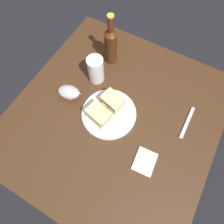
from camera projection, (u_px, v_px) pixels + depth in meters
The scene contains 15 objects.
ground_plane at pixel (114, 149), 1.59m from camera, with size 6.00×6.00×0.00m, color black.
dining_table at pixel (114, 136), 1.26m from camera, with size 1.03×0.98×0.72m, color #422816.
plate at pixel (109, 114), 0.93m from camera, with size 0.27×0.27×0.02m, color white.
sandwich_half_left at pixel (113, 101), 0.91m from camera, with size 0.10×0.12×0.06m.
sandwich_half_right at pixel (99, 114), 0.89m from camera, with size 0.10×0.12×0.06m.
potato_wedge_front at pixel (96, 113), 0.91m from camera, with size 0.04×0.02×0.02m, color #B77F33.
potato_wedge_middle at pixel (91, 112), 0.92m from camera, with size 0.06×0.02×0.02m, color #B77F33.
potato_wedge_back at pixel (108, 104), 0.93m from camera, with size 0.05×0.02×0.01m, color #AD702D.
potato_wedge_left_edge at pixel (103, 105), 0.93m from camera, with size 0.05×0.02×0.02m, color gold.
potato_wedge_right_edge at pixel (97, 105), 0.93m from camera, with size 0.04×0.02×0.02m, color #AD702D.
pint_glass at pixel (96, 71), 0.97m from camera, with size 0.08×0.08×0.15m.
gravy_boat at pixel (69, 92), 0.94m from camera, with size 0.10×0.13×0.07m.
cider_bottle at pixel (111, 45), 0.97m from camera, with size 0.07×0.07×0.29m.
napkin at pixel (145, 162), 0.84m from camera, with size 0.11×0.09×0.01m, color silver.
fork at pixel (187, 122), 0.92m from camera, with size 0.18×0.02×0.01m, color silver.
Camera 1 is at (0.33, 0.17, 1.58)m, focal length 30.51 mm.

